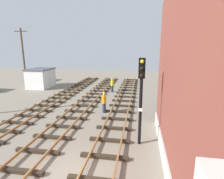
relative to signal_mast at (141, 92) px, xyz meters
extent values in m
plane|color=slate|center=(-3.01, -3.44, -3.17)|extent=(80.00, 80.00, 0.00)
cube|color=#2D2319|center=(-1.74, -1.74, -3.08)|extent=(2.50, 0.24, 0.18)
cube|color=#2D2319|center=(-1.74, -0.05, -3.08)|extent=(2.50, 0.24, 0.18)
cube|color=#2D2319|center=(-1.74, 1.64, -3.08)|extent=(2.50, 0.24, 0.18)
cube|color=#2D2319|center=(-1.74, 3.34, -3.08)|extent=(2.50, 0.24, 0.18)
cube|color=#2D2319|center=(-1.74, 5.03, -3.08)|extent=(2.50, 0.24, 0.18)
cube|color=#2D2319|center=(-1.74, 6.72, -3.08)|extent=(2.50, 0.24, 0.18)
cube|color=#2D2319|center=(-1.74, 8.41, -3.08)|extent=(2.50, 0.24, 0.18)
cube|color=#2D2319|center=(-1.74, 10.11, -3.08)|extent=(2.50, 0.24, 0.18)
cube|color=#2D2319|center=(-1.74, 11.80, -3.08)|extent=(2.50, 0.24, 0.18)
cube|color=#2D2319|center=(-1.74, 13.49, -3.08)|extent=(2.50, 0.24, 0.18)
cube|color=#2D2319|center=(-1.74, 15.19, -3.08)|extent=(2.50, 0.24, 0.18)
cube|color=#2D2319|center=(-1.74, 16.88, -3.08)|extent=(2.50, 0.24, 0.18)
cube|color=#2D2319|center=(-1.74, 18.57, -3.08)|extent=(2.50, 0.24, 0.18)
cube|color=#2D2319|center=(-1.74, 20.27, -3.08)|extent=(2.50, 0.24, 0.18)
cube|color=#2D2319|center=(-1.74, 21.96, -3.08)|extent=(2.50, 0.24, 0.18)
cube|color=olive|center=(-2.46, -3.44, -2.92)|extent=(0.08, 52.48, 0.14)
cube|color=olive|center=(-1.02, -3.44, -2.92)|extent=(0.08, 52.48, 0.14)
cube|color=#2D2319|center=(-5.38, -3.44, -3.08)|extent=(2.50, 0.24, 0.18)
cube|color=#2D2319|center=(-5.38, -1.85, -3.08)|extent=(2.50, 0.24, 0.18)
cube|color=#2D2319|center=(-5.38, -0.26, -3.08)|extent=(2.50, 0.24, 0.18)
cube|color=#2D2319|center=(-5.38, 1.33, -3.08)|extent=(2.50, 0.24, 0.18)
cube|color=#2D2319|center=(-5.38, 2.92, -3.08)|extent=(2.50, 0.24, 0.18)
cube|color=#2D2319|center=(-5.38, 4.52, -3.08)|extent=(2.50, 0.24, 0.18)
cube|color=#2D2319|center=(-5.38, 6.11, -3.08)|extent=(2.50, 0.24, 0.18)
cube|color=#2D2319|center=(-5.38, 7.70, -3.08)|extent=(2.50, 0.24, 0.18)
cube|color=#2D2319|center=(-5.38, 9.29, -3.08)|extent=(2.50, 0.24, 0.18)
cube|color=#2D2319|center=(-5.38, 10.88, -3.08)|extent=(2.50, 0.24, 0.18)
cube|color=#2D2319|center=(-5.38, 12.47, -3.08)|extent=(2.50, 0.24, 0.18)
cube|color=#2D2319|center=(-5.38, 14.06, -3.08)|extent=(2.50, 0.24, 0.18)
cube|color=#2D2319|center=(-5.38, 15.65, -3.08)|extent=(2.50, 0.24, 0.18)
cube|color=#2D2319|center=(-5.38, 17.24, -3.08)|extent=(2.50, 0.24, 0.18)
cube|color=#2D2319|center=(-5.38, 18.83, -3.08)|extent=(2.50, 0.24, 0.18)
cube|color=#2D2319|center=(-5.38, 20.42, -3.08)|extent=(2.50, 0.24, 0.18)
cube|color=#2D2319|center=(-5.38, 22.01, -3.08)|extent=(2.50, 0.24, 0.18)
cube|color=olive|center=(-6.10, -3.44, -2.92)|extent=(0.08, 52.48, 0.14)
cube|color=olive|center=(-4.66, -3.44, -2.92)|extent=(0.08, 52.48, 0.14)
cube|color=#2D2319|center=(-9.03, 0.02, -3.08)|extent=(2.50, 0.24, 0.18)
cube|color=#2D2319|center=(-9.03, 1.40, -3.08)|extent=(2.50, 0.24, 0.18)
cube|color=#2D2319|center=(-9.03, 2.78, -3.08)|extent=(2.50, 0.24, 0.18)
cube|color=#2D2319|center=(-9.03, 4.16, -3.08)|extent=(2.50, 0.24, 0.18)
cube|color=#2D2319|center=(-9.03, 5.54, -3.08)|extent=(2.50, 0.24, 0.18)
cube|color=#2D2319|center=(-9.03, 6.92, -3.08)|extent=(2.50, 0.24, 0.18)
cube|color=#2D2319|center=(-9.03, 8.30, -3.08)|extent=(2.50, 0.24, 0.18)
cube|color=#2D2319|center=(-9.03, 9.68, -3.08)|extent=(2.50, 0.24, 0.18)
cube|color=#2D2319|center=(-9.03, 11.07, -3.08)|extent=(2.50, 0.24, 0.18)
cube|color=#2D2319|center=(-9.03, 12.45, -3.08)|extent=(2.50, 0.24, 0.18)
cube|color=#2D2319|center=(-9.03, 13.83, -3.08)|extent=(2.50, 0.24, 0.18)
cube|color=#2D2319|center=(-9.03, 15.21, -3.08)|extent=(2.50, 0.24, 0.18)
cube|color=#2D2319|center=(-9.03, 16.59, -3.08)|extent=(2.50, 0.24, 0.18)
cube|color=#2D2319|center=(-9.03, 17.97, -3.08)|extent=(2.50, 0.24, 0.18)
cube|color=#2D2319|center=(-9.03, 19.35, -3.08)|extent=(2.50, 0.24, 0.18)
cube|color=#2D2319|center=(-9.03, 20.73, -3.08)|extent=(2.50, 0.24, 0.18)
cube|color=#2D2319|center=(-9.03, 22.11, -3.08)|extent=(2.50, 0.24, 0.18)
cylinder|color=black|center=(0.00, 0.02, -1.21)|extent=(0.18, 0.18, 3.92)
cube|color=black|center=(0.00, 0.02, 1.30)|extent=(0.36, 0.24, 1.10)
sphere|color=yellow|center=(0.00, -0.16, 1.67)|extent=(0.20, 0.20, 0.20)
sphere|color=black|center=(0.00, -0.16, 1.30)|extent=(0.20, 0.20, 0.20)
sphere|color=black|center=(0.00, -0.16, 0.93)|extent=(0.20, 0.20, 0.20)
cube|color=white|center=(0.00, -0.12, -1.01)|extent=(0.24, 0.03, 0.18)
cube|color=silver|center=(-14.31, 13.67, -1.87)|extent=(2.80, 3.60, 2.60)
cube|color=#4C4C51|center=(-14.31, 13.67, -0.49)|extent=(3.00, 3.80, 0.16)
cube|color=brown|center=(-15.73, 13.67, -2.17)|extent=(0.06, 0.90, 2.00)
cube|color=#1E6B38|center=(-17.83, 18.68, -2.45)|extent=(4.20, 1.80, 0.80)
cube|color=#1E232D|center=(-17.83, 18.68, -1.73)|extent=(2.31, 1.66, 0.64)
cylinder|color=black|center=(-16.53, 19.58, -2.85)|extent=(0.64, 0.24, 0.64)
cylinder|color=black|center=(-16.53, 17.78, -2.85)|extent=(0.64, 0.24, 0.64)
cylinder|color=black|center=(-19.13, 19.58, -2.85)|extent=(0.64, 0.24, 0.64)
cylinder|color=black|center=(-19.13, 17.78, -2.85)|extent=(0.64, 0.24, 0.64)
cylinder|color=brown|center=(-15.91, 12.53, 0.92)|extent=(0.24, 0.24, 8.17)
cube|color=#4C3D2D|center=(-15.91, 12.53, 4.60)|extent=(1.80, 0.12, 0.12)
cylinder|color=#262D4C|center=(-3.13, 4.85, -2.74)|extent=(0.32, 0.32, 0.85)
cylinder|color=orange|center=(-3.13, 4.85, -1.99)|extent=(0.40, 0.40, 0.65)
sphere|color=tan|center=(-3.13, 4.85, -1.55)|extent=(0.24, 0.24, 0.24)
sphere|color=yellow|center=(-3.13, 4.85, -1.41)|extent=(0.22, 0.22, 0.22)
cylinder|color=#262D4C|center=(-3.66, 12.53, -2.74)|extent=(0.32, 0.32, 0.85)
cylinder|color=yellow|center=(-3.66, 12.53, -1.99)|extent=(0.40, 0.40, 0.65)
sphere|color=tan|center=(-3.66, 12.53, -1.55)|extent=(0.24, 0.24, 0.24)
sphere|color=yellow|center=(-3.66, 12.53, -1.41)|extent=(0.22, 0.22, 0.22)
camera|label=1|loc=(-0.05, -9.62, 2.30)|focal=28.36mm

